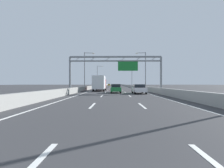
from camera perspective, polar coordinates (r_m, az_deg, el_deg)
ground_plane at (r=99.29m, az=0.87°, el=-0.76°), size 260.00×260.00×0.00m
lane_dash_left_1 at (r=11.99m, az=-6.88°, el=-7.53°), size 0.16×3.00×0.01m
lane_dash_left_2 at (r=20.90m, az=-3.60°, el=-4.24°), size 0.16×3.00×0.01m
lane_dash_left_3 at (r=29.87m, az=-2.29°, el=-2.91°), size 0.16×3.00×0.01m
lane_dash_left_4 at (r=38.85m, az=-1.59°, el=-2.20°), size 0.16×3.00×0.01m
lane_dash_left_5 at (r=47.83m, az=-1.15°, el=-1.75°), size 0.16×3.00×0.01m
lane_dash_left_6 at (r=56.83m, az=-0.85°, el=-1.45°), size 0.16×3.00×0.01m
lane_dash_left_7 at (r=65.82m, az=-0.64°, el=-1.23°), size 0.16×3.00×0.01m
lane_dash_left_8 at (r=74.81m, az=-0.47°, el=-1.06°), size 0.16×3.00×0.01m
lane_dash_left_9 at (r=83.81m, az=-0.34°, el=-0.93°), size 0.16×3.00×0.01m
lane_dash_left_10 at (r=92.81m, az=-0.24°, el=-0.82°), size 0.16×3.00×0.01m
lane_dash_left_11 at (r=101.81m, az=-0.15°, el=-0.73°), size 0.16×3.00×0.01m
lane_dash_left_12 at (r=110.80m, az=-0.08°, el=-0.66°), size 0.16×3.00×0.01m
lane_dash_left_13 at (r=119.80m, az=-0.02°, el=-0.60°), size 0.16×3.00×0.01m
lane_dash_left_14 at (r=128.80m, az=0.03°, el=-0.54°), size 0.16×3.00×0.01m
lane_dash_left_15 at (r=137.80m, az=0.08°, el=-0.50°), size 0.16×3.00×0.01m
lane_dash_left_16 at (r=146.80m, az=0.12°, el=-0.46°), size 0.16×3.00×0.01m
lane_dash_left_17 at (r=155.80m, az=0.16°, el=-0.42°), size 0.16×3.00×0.01m
lane_dash_right_1 at (r=12.06m, az=10.48°, el=-7.49°), size 0.16×3.00×0.01m
lane_dash_right_2 at (r=20.94m, az=6.30°, el=-4.23°), size 0.16×3.00×0.01m
lane_dash_right_3 at (r=29.89m, az=4.62°, el=-2.91°), size 0.16×3.00×0.01m
lane_dash_right_4 at (r=38.87m, az=3.72°, el=-2.20°), size 0.16×3.00×0.01m
lane_dash_right_5 at (r=47.85m, az=3.16°, el=-1.75°), size 0.16×3.00×0.01m
lane_dash_right_6 at (r=56.84m, az=2.78°, el=-1.45°), size 0.16×3.00×0.01m
lane_dash_right_7 at (r=65.83m, az=2.50°, el=-1.23°), size 0.16×3.00×0.01m
lane_dash_right_8 at (r=74.83m, az=2.29°, el=-1.06°), size 0.16×3.00×0.01m
lane_dash_right_9 at (r=83.82m, az=2.12°, el=-0.93°), size 0.16×3.00×0.01m
lane_dash_right_10 at (r=92.82m, az=1.99°, el=-0.82°), size 0.16×3.00×0.01m
lane_dash_right_11 at (r=101.81m, az=1.88°, el=-0.73°), size 0.16×3.00×0.01m
lane_dash_right_12 at (r=110.81m, az=1.78°, el=-0.66°), size 0.16×3.00×0.01m
lane_dash_right_13 at (r=119.81m, az=1.70°, el=-0.60°), size 0.16×3.00×0.01m
lane_dash_right_14 at (r=128.81m, az=1.64°, el=-0.54°), size 0.16×3.00×0.01m
lane_dash_right_15 at (r=137.81m, az=1.58°, el=-0.50°), size 0.16×3.00×0.01m
lane_dash_right_16 at (r=146.80m, az=1.53°, el=-0.46°), size 0.16×3.00×0.01m
lane_dash_right_17 at (r=155.80m, az=1.48°, el=-0.42°), size 0.16×3.00×0.01m
edge_line_left at (r=87.44m, az=-2.56°, el=-0.88°), size 0.16×176.00×0.01m
edge_line_right at (r=87.47m, az=4.32°, el=-0.88°), size 0.16×176.00×0.01m
barrier_left at (r=109.49m, az=-2.76°, el=-0.42°), size 0.45×220.00×0.95m
barrier_right at (r=109.52m, az=4.47°, el=-0.42°), size 0.45×220.00×0.95m
sign_gantry at (r=27.98m, az=1.78°, el=6.78°), size 15.98×0.36×6.36m
streetlamp_left_mid at (r=41.73m, az=-9.30°, el=5.37°), size 2.58×0.28×9.50m
streetlamp_right_mid at (r=41.81m, az=11.38°, el=5.36°), size 2.58×0.28×9.50m
streetlamp_left_far at (r=72.49m, az=-5.01°, el=3.16°), size 2.58×0.28×9.50m
streetlamp_right_far at (r=72.54m, az=6.83°, el=3.16°), size 2.58×0.28×9.50m
yellow_car at (r=116.52m, az=-1.02°, el=-0.27°), size 1.82×4.14×1.35m
green_car at (r=28.17m, az=1.36°, el=-1.55°), size 1.74×4.52×1.52m
white_car at (r=26.34m, az=9.43°, el=-1.70°), size 1.89×4.44×1.49m
silver_car at (r=43.90m, az=-3.62°, el=-0.97°), size 1.74×4.59×1.45m
box_truck at (r=35.42m, az=-4.39°, el=0.38°), size 2.38×8.24×3.21m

